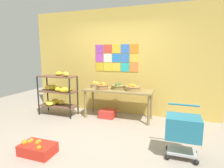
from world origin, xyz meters
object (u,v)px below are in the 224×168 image
at_px(orange_crate_foreground, 37,148).
at_px(shopping_cart, 183,129).
at_px(fruit_basket_back_left, 96,85).
at_px(fruit_basket_back_right, 118,86).
at_px(fruit_basket_left, 102,86).
at_px(banana_shelf_unit, 57,92).
at_px(display_table, 118,93).
at_px(fruit_basket_centre, 133,88).
at_px(produce_crate_under_table, 108,113).

xyz_separation_m(orange_crate_foreground, shopping_cart, (2.19, 0.66, 0.37)).
distance_m(fruit_basket_back_left, fruit_basket_back_right, 0.62).
relative_size(fruit_basket_left, orange_crate_foreground, 0.57).
relative_size(banana_shelf_unit, display_table, 0.68).
distance_m(fruit_basket_centre, fruit_basket_back_right, 0.40).
bearing_deg(display_table, fruit_basket_back_left, 170.81).
xyz_separation_m(banana_shelf_unit, fruit_basket_left, (1.22, 0.15, 0.19)).
xyz_separation_m(fruit_basket_centre, fruit_basket_back_right, (-0.39, 0.08, -0.01)).
relative_size(fruit_basket_back_left, fruit_basket_centre, 0.77).
xyz_separation_m(banana_shelf_unit, orange_crate_foreground, (0.86, -1.76, -0.53)).
relative_size(display_table, fruit_basket_back_left, 5.92).
relative_size(fruit_basket_left, fruit_basket_back_left, 1.08).
height_order(fruit_basket_left, fruit_basket_centre, fruit_basket_left).
height_order(produce_crate_under_table, orange_crate_foreground, orange_crate_foreground).
bearing_deg(fruit_basket_centre, produce_crate_under_table, -177.42).
relative_size(produce_crate_under_table, orange_crate_foreground, 0.69).
height_order(banana_shelf_unit, fruit_basket_centre, banana_shelf_unit).
bearing_deg(produce_crate_under_table, fruit_basket_back_right, 24.30).
xyz_separation_m(fruit_basket_back_left, orange_crate_foreground, (-0.10, -2.11, -0.71)).
relative_size(fruit_basket_back_right, produce_crate_under_table, 1.00).
height_order(fruit_basket_left, fruit_basket_back_left, fruit_basket_left).
distance_m(banana_shelf_unit, fruit_basket_left, 1.24).
distance_m(fruit_basket_back_right, produce_crate_under_table, 0.75).
height_order(produce_crate_under_table, shopping_cart, shopping_cart).
bearing_deg(produce_crate_under_table, display_table, 6.19).
xyz_separation_m(banana_shelf_unit, fruit_basket_back_right, (1.58, 0.33, 0.18)).
xyz_separation_m(display_table, fruit_basket_back_left, (-0.64, 0.10, 0.17)).
height_order(display_table, shopping_cart, shopping_cart).
relative_size(orange_crate_foreground, shopping_cart, 0.69).
relative_size(fruit_basket_left, fruit_basket_back_right, 0.82).
bearing_deg(produce_crate_under_table, fruit_basket_back_left, 160.76).
distance_m(fruit_basket_left, orange_crate_foreground, 2.07).
bearing_deg(fruit_basket_left, produce_crate_under_table, 33.84).
distance_m(display_table, fruit_basket_back_right, 0.18).
distance_m(banana_shelf_unit, fruit_basket_centre, 1.99).
bearing_deg(orange_crate_foreground, fruit_basket_back_left, 87.41).
distance_m(fruit_basket_left, shopping_cart, 2.24).
distance_m(display_table, fruit_basket_left, 0.43).
relative_size(fruit_basket_centre, orange_crate_foreground, 0.68).
relative_size(fruit_basket_back_left, shopping_cart, 0.36).
relative_size(fruit_basket_centre, produce_crate_under_table, 0.99).
height_order(fruit_basket_back_right, shopping_cart, fruit_basket_back_right).
bearing_deg(fruit_basket_back_right, banana_shelf_unit, -168.08).
bearing_deg(orange_crate_foreground, fruit_basket_centre, 61.07).
bearing_deg(orange_crate_foreground, shopping_cart, 16.75).
distance_m(banana_shelf_unit, fruit_basket_back_right, 1.62).
xyz_separation_m(display_table, fruit_basket_left, (-0.37, -0.10, 0.18)).
bearing_deg(banana_shelf_unit, fruit_basket_back_left, 20.36).
xyz_separation_m(banana_shelf_unit, display_table, (1.59, 0.25, 0.02)).
relative_size(banana_shelf_unit, fruit_basket_centre, 3.10).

